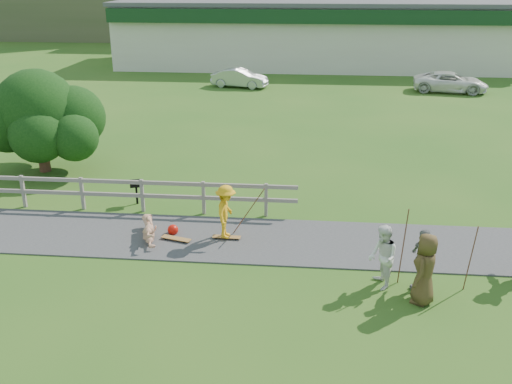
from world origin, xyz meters
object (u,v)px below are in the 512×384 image
bbq (137,192)px  car_silver (240,78)px  skater_rider (226,215)px  tree (40,131)px  skater_fallen (149,229)px  car_white (450,82)px  spectator_c (425,269)px  spectator_a (383,257)px  spectator_b (422,260)px

bbq → car_silver: bearing=70.7°
skater_rider → tree: bearing=59.5°
skater_fallen → bbq: bbq is taller
tree → car_white: bearing=42.2°
spectator_c → car_silver: size_ratio=0.47×
car_silver → bbq: bearing=-170.8°
spectator_a → bbq: size_ratio=1.97×
spectator_c → car_silver: (-7.50, 25.94, -0.26)m
spectator_a → car_silver: (-6.61, 25.33, -0.20)m
car_white → bbq: car_white is taller
bbq → spectator_c: bearing=-48.9°
skater_rider → spectator_c: size_ratio=0.90×
skater_fallen → car_white: bearing=42.3°
spectator_a → car_silver: bearing=-177.5°
car_silver → skater_rider: bearing=-162.2°
skater_rider → car_silver: bearing=9.7°
spectator_a → spectator_c: 1.09m
car_silver → tree: size_ratio=0.75×
car_silver → car_white: (13.65, -0.33, 0.03)m
skater_fallen → car_silver: car_silver is taller
tree → spectator_b: bearing=-30.7°
spectator_b → spectator_c: bearing=-19.5°
skater_fallen → car_silver: 23.24m
skater_rider → skater_fallen: size_ratio=0.91×
skater_fallen → spectator_b: size_ratio=1.06×
spectator_c → car_white: bearing=-167.7°
tree → skater_fallen: bearing=-44.2°
spectator_c → bbq: bearing=-96.3°
spectator_a → bbq: spectator_a is taller
skater_rider → car_silver: 23.22m
spectator_a → car_white: size_ratio=0.35×
car_white → car_silver: bearing=97.9°
tree → bbq: 5.54m
car_silver → car_white: bearing=-79.6°
spectator_a → car_silver: 26.17m
skater_rider → spectator_a: bearing=-114.5°
skater_rider → spectator_c: spectator_c is taller
skater_rider → spectator_a: size_ratio=0.97×
car_silver → spectator_c: bearing=-152.1°
skater_rider → car_white: skater_rider is taller
skater_fallen → tree: (-5.69, 5.53, 1.29)m
car_white → tree: size_ratio=0.93×
skater_rider → spectator_b: bearing=-110.9°
skater_fallen → car_silver: (-0.20, 23.24, 0.30)m
spectator_b → spectator_c: spectator_c is taller
spectator_c → bbq: spectator_c is taller
spectator_b → car_white: spectator_b is taller
spectator_b → bbq: (-8.47, 4.78, -0.41)m
spectator_b → skater_rider: bearing=-130.9°
skater_fallen → tree: 8.04m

